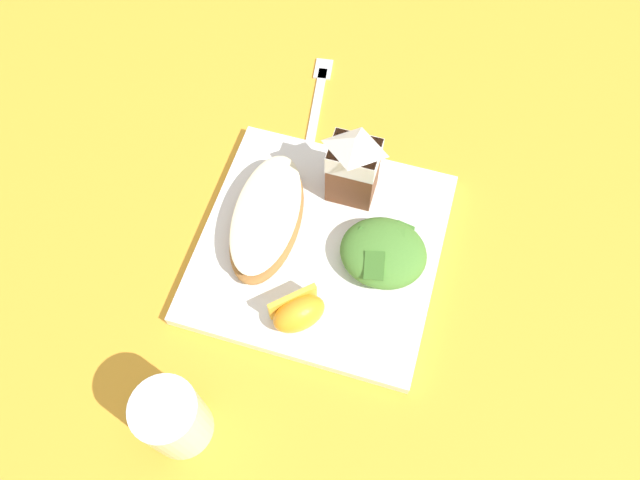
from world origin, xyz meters
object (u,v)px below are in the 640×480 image
white_plate (320,247)px  drinking_clear_cup (173,419)px  green_salad_pile (384,250)px  cheesy_pizza_bread (267,218)px  metal_fork (317,101)px  milk_carton (354,164)px  orange_wedge_front (298,312)px

white_plate → drinking_clear_cup: 0.26m
white_plate → drinking_clear_cup: drinking_clear_cup is taller
green_salad_pile → cheesy_pizza_bread: bearing=178.9°
white_plate → green_salad_pile: bearing=2.3°
metal_fork → drinking_clear_cup: (-0.01, -0.46, 0.05)m
white_plate → milk_carton: milk_carton is taller
white_plate → milk_carton: 0.11m
white_plate → cheesy_pizza_bread: bearing=175.0°
white_plate → drinking_clear_cup: size_ratio=2.86×
cheesy_pizza_bread → drinking_clear_cup: 0.25m
milk_carton → orange_wedge_front: milk_carton is taller
green_salad_pile → white_plate: bearing=-177.7°
milk_carton → orange_wedge_front: (-0.01, -0.18, -0.04)m
cheesy_pizza_bread → milk_carton: 0.12m
drinking_clear_cup → cheesy_pizza_bread: bearing=87.2°
milk_carton → orange_wedge_front: 0.18m
metal_fork → drinking_clear_cup: drinking_clear_cup is taller
green_salad_pile → metal_fork: bearing=123.8°
milk_carton → green_salad_pile: bearing=-53.0°
green_salad_pile → drinking_clear_cup: drinking_clear_cup is taller
milk_carton → white_plate: bearing=-101.4°
orange_wedge_front → drinking_clear_cup: (-0.08, -0.14, 0.01)m
milk_carton → drinking_clear_cup: 0.34m
drinking_clear_cup → orange_wedge_front: bearing=60.2°
white_plate → milk_carton: (0.02, 0.08, 0.07)m
green_salad_pile → orange_wedge_front: bearing=-125.7°
white_plate → cheesy_pizza_bread: 0.07m
cheesy_pizza_bread → metal_fork: 0.21m
white_plate → metal_fork: white_plate is taller
green_salad_pile → orange_wedge_front: green_salad_pile is taller
milk_carton → metal_fork: bearing=121.9°
milk_carton → metal_fork: 0.18m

